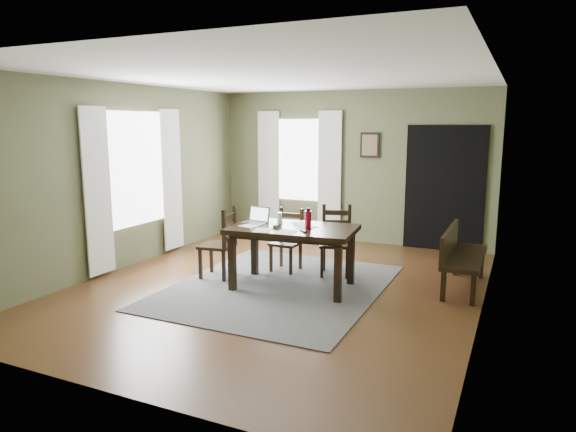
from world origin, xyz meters
The scene contains 26 objects.
ground centered at (0.00, 0.00, -0.01)m, with size 5.00×6.00×0.01m.
room_shell centered at (0.00, 0.00, 1.80)m, with size 5.02×6.02×2.71m.
rug centered at (0.00, 0.00, 0.01)m, with size 2.60×3.20×0.01m.
dining_table centered at (0.18, 0.06, 0.71)m, with size 1.69×1.11×0.80m.
chair_end centered at (-0.91, 0.04, 0.48)m, with size 0.49×0.48×0.98m.
chair_back_left centered at (-0.22, 0.76, 0.44)m, with size 0.41×0.41×0.90m.
chair_back_right centered at (0.49, 0.86, 0.48)m, with size 0.53×0.53×0.98m.
bench centered at (2.15, 0.93, 0.47)m, with size 0.45×1.41×0.79m.
laptop centered at (-0.37, 0.11, 0.87)m, with size 0.34×0.28×0.21m.
computer_mouse centered at (0.00, -0.06, 0.83)m, with size 0.06×0.11×0.04m, color #3F3F42.
tv_remote centered at (0.42, -0.14, 0.82)m, with size 0.04×0.16×0.02m, color black.
drinking_glass centered at (-0.07, 0.19, 0.89)m, with size 0.07×0.07×0.15m, color silver.
water_bottle centered at (0.42, -0.01, 0.94)m, with size 0.09×0.09×0.27m.
paper_a centered at (-0.35, -0.08, 0.81)m, with size 0.23×0.29×0.00m, color white.
paper_b centered at (0.24, -0.27, 0.81)m, with size 0.23×0.30×0.00m, color white.
paper_c centered at (0.20, 0.28, 0.81)m, with size 0.23×0.30×0.00m, color white.
paper_d centered at (0.36, 0.09, 0.81)m, with size 0.21×0.27×0.00m, color white.
paper_e centered at (-0.07, -0.30, 0.81)m, with size 0.21×0.27×0.00m, color white.
window_left centered at (-2.47, 0.20, 1.45)m, with size 0.01×1.30×1.70m.
window_back centered at (-1.00, 2.97, 1.45)m, with size 1.00×0.01×1.50m.
curtain_left_near centered at (-2.44, -0.62, 1.20)m, with size 0.03×0.48×2.30m.
curtain_left_far centered at (-2.44, 1.02, 1.20)m, with size 0.03×0.48×2.30m.
curtain_back_left centered at (-1.62, 2.94, 1.20)m, with size 0.44×0.03×2.30m.
curtain_back_right centered at (-0.38, 2.94, 1.20)m, with size 0.44×0.03×2.30m.
framed_picture centered at (0.35, 2.97, 1.75)m, with size 0.34×0.03×0.44m.
doorway_back centered at (1.65, 2.97, 1.05)m, with size 1.30×0.03×2.10m.
Camera 1 is at (2.82, -5.84, 2.12)m, focal length 32.00 mm.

